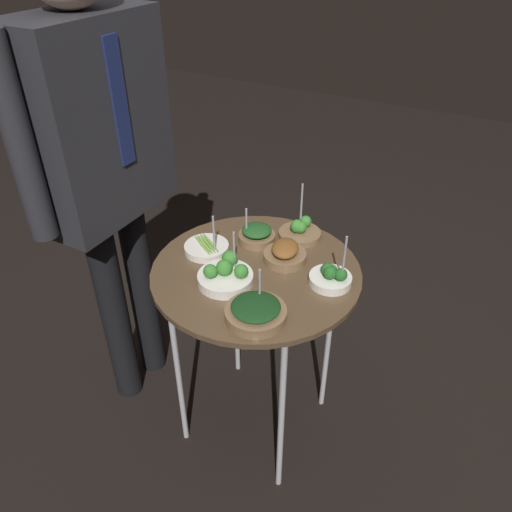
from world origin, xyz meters
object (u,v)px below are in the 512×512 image
at_px(bowl_spinach_far_rim, 257,235).
at_px(bowl_spinach_center, 256,311).
at_px(bowl_broccoli_front_right, 300,231).
at_px(bowl_roast_back_right, 285,254).
at_px(waiter_figure, 99,146).
at_px(bowl_asparagus_front_center, 207,248).
at_px(serving_cart, 256,284).
at_px(bowl_broccoli_back_left, 226,274).
at_px(bowl_broccoli_front_left, 331,277).

height_order(bowl_spinach_far_rim, bowl_spinach_center, bowl_spinach_center).
bearing_deg(bowl_broccoli_front_right, bowl_roast_back_right, -173.79).
bearing_deg(bowl_spinach_far_rim, waiter_figure, 110.72).
height_order(bowl_spinach_center, bowl_asparagus_front_center, bowl_asparagus_front_center).
bearing_deg(waiter_figure, serving_cart, -86.23).
bearing_deg(bowl_broccoli_front_right, bowl_asparagus_front_center, 134.38).
bearing_deg(bowl_roast_back_right, bowl_broccoli_back_left, 149.83).
distance_m(serving_cart, bowl_broccoli_front_left, 0.25).
height_order(bowl_roast_back_right, bowl_broccoli_front_left, bowl_broccoli_front_left).
bearing_deg(bowl_spinach_far_rim, bowl_roast_back_right, -113.23).
relative_size(bowl_roast_back_right, bowl_broccoli_back_left, 0.82).
relative_size(bowl_broccoli_front_left, waiter_figure, 0.11).
xyz_separation_m(serving_cart, bowl_broccoli_front_right, (0.23, -0.04, 0.08)).
distance_m(bowl_spinach_center, waiter_figure, 0.72).
bearing_deg(serving_cart, bowl_spinach_center, -151.65).
bearing_deg(bowl_spinach_center, bowl_roast_back_right, 9.71).
bearing_deg(bowl_spinach_center, bowl_broccoli_front_left, -27.20).
relative_size(bowl_spinach_center, bowl_broccoli_front_left, 0.96).
relative_size(bowl_roast_back_right, bowl_asparagus_front_center, 0.92).
distance_m(serving_cart, bowl_broccoli_front_right, 0.25).
height_order(bowl_spinach_center, bowl_broccoli_front_right, bowl_broccoli_front_right).
bearing_deg(waiter_figure, bowl_broccoli_back_left, -97.41).
xyz_separation_m(bowl_spinach_far_rim, bowl_broccoli_back_left, (-0.24, -0.03, 0.00)).
relative_size(bowl_spinach_center, bowl_asparagus_front_center, 1.15).
distance_m(bowl_broccoli_front_left, waiter_figure, 0.82).
height_order(bowl_broccoli_back_left, bowl_asparagus_front_center, bowl_broccoli_back_left).
bearing_deg(bowl_asparagus_front_center, bowl_spinach_far_rim, -41.68).
height_order(bowl_broccoli_back_left, waiter_figure, waiter_figure).
bearing_deg(bowl_broccoli_back_left, bowl_roast_back_right, -30.17).
distance_m(bowl_broccoli_back_left, bowl_broccoli_front_left, 0.31).
bearing_deg(bowl_roast_back_right, bowl_asparagus_front_center, 106.41).
relative_size(bowl_broccoli_back_left, bowl_broccoli_front_right, 0.92).
xyz_separation_m(bowl_spinach_far_rim, bowl_broccoli_front_left, (-0.10, -0.30, -0.00)).
bearing_deg(bowl_broccoli_front_left, serving_cart, 100.62).
distance_m(bowl_broccoli_front_right, waiter_figure, 0.70).
xyz_separation_m(bowl_spinach_center, waiter_figure, (0.16, 0.64, 0.29)).
relative_size(bowl_roast_back_right, bowl_broccoli_front_left, 0.77).
bearing_deg(serving_cart, bowl_asparagus_front_center, 86.68).
xyz_separation_m(bowl_broccoli_front_left, waiter_figure, (-0.08, 0.76, 0.28)).
distance_m(bowl_spinach_center, bowl_broccoli_front_right, 0.43).
bearing_deg(serving_cart, bowl_broccoli_front_left, -79.38).
xyz_separation_m(bowl_broccoli_back_left, bowl_spinach_center, (-0.10, -0.15, -0.00)).
relative_size(serving_cart, waiter_figure, 0.45).
bearing_deg(waiter_figure, bowl_spinach_center, -104.07).
bearing_deg(bowl_broccoli_front_left, bowl_spinach_center, 152.80).
xyz_separation_m(serving_cart, bowl_spinach_far_rim, (0.14, 0.07, 0.08)).
bearing_deg(bowl_spinach_far_rim, bowl_broccoli_front_right, -50.16).
height_order(serving_cart, bowl_roast_back_right, bowl_roast_back_right).
distance_m(bowl_roast_back_right, bowl_broccoli_back_left, 0.21).
relative_size(bowl_spinach_center, waiter_figure, 0.10).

